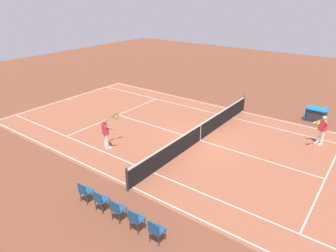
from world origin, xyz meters
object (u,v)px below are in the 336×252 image
at_px(tennis_player_near, 106,132).
at_px(spectator_chair_2, 117,209).
at_px(tennis_net, 200,132).
at_px(tennis_player_far, 322,129).
at_px(equipment_cart_tarped, 316,114).
at_px(tennis_ball, 204,119).
at_px(spectator_chair_4, 85,191).
at_px(spectator_chair_0, 156,230).
at_px(spectator_chair_3, 100,199).
at_px(spectator_chair_1, 136,219).

xyz_separation_m(tennis_player_near, spectator_chair_2, (-4.41, 3.60, -0.41)).
bearing_deg(tennis_net, tennis_player_far, -147.89).
height_order(tennis_player_far, equipment_cart_tarped, tennis_player_far).
xyz_separation_m(tennis_player_far, tennis_ball, (6.80, 0.60, -0.90)).
distance_m(tennis_net, spectator_chair_4, 7.34).
relative_size(tennis_player_near, spectator_chair_0, 1.93).
height_order(tennis_player_near, spectator_chair_4, tennis_player_near).
bearing_deg(tennis_ball, tennis_player_far, -174.93).
relative_size(spectator_chair_3, equipment_cart_tarped, 0.70).
relative_size(spectator_chair_2, spectator_chair_4, 1.00).
bearing_deg(tennis_player_far, tennis_net, 32.11).
relative_size(tennis_net, tennis_ball, 177.27).
distance_m(spectator_chair_0, spectator_chair_4, 3.51).
relative_size(spectator_chair_3, spectator_chair_4, 1.00).
distance_m(tennis_player_far, spectator_chair_0, 11.03).
bearing_deg(spectator_chair_3, tennis_player_far, -116.54).
height_order(tennis_net, tennis_player_near, tennis_player_near).
bearing_deg(tennis_player_far, tennis_player_near, 38.63).
height_order(tennis_net, equipment_cart_tarped, tennis_net).
relative_size(tennis_net, spectator_chair_1, 13.30).
distance_m(tennis_net, tennis_player_near, 5.08).
distance_m(tennis_net, spectator_chair_3, 7.29).
relative_size(tennis_ball, spectator_chair_4, 0.08).
distance_m(tennis_player_far, equipment_cart_tarped, 3.55).
bearing_deg(spectator_chair_0, spectator_chair_4, 0.00).
height_order(spectator_chair_1, equipment_cart_tarped, spectator_chair_1).
relative_size(tennis_player_near, spectator_chair_1, 1.93).
distance_m(tennis_ball, spectator_chair_2, 10.36).
height_order(tennis_net, spectator_chair_0, tennis_net).
xyz_separation_m(tennis_player_near, spectator_chair_4, (-2.66, 3.60, -0.41)).
xyz_separation_m(spectator_chair_0, equipment_cart_tarped, (-1.76, -14.07, -0.08)).
relative_size(spectator_chair_1, spectator_chair_4, 1.00).
xyz_separation_m(tennis_player_far, spectator_chair_0, (2.71, 10.68, -0.41)).
xyz_separation_m(tennis_player_near, tennis_ball, (-2.07, -6.48, -0.90)).
xyz_separation_m(tennis_ball, equipment_cart_tarped, (-5.85, -3.99, 0.40)).
height_order(spectator_chair_1, spectator_chair_3, same).
relative_size(tennis_player_far, spectator_chair_0, 1.93).
distance_m(spectator_chair_0, spectator_chair_3, 2.63).
xyz_separation_m(tennis_net, spectator_chair_3, (-0.07, 7.29, 0.03)).
xyz_separation_m(tennis_player_far, spectator_chair_4, (6.21, 10.68, -0.41)).
relative_size(tennis_net, spectator_chair_0, 13.30).
xyz_separation_m(tennis_net, spectator_chair_0, (-2.70, 7.29, 0.03)).
bearing_deg(tennis_ball, equipment_cart_tarped, -145.70).
bearing_deg(tennis_ball, tennis_net, 116.53).
bearing_deg(tennis_player_far, spectator_chair_2, 67.35).
distance_m(spectator_chair_2, equipment_cart_tarped, 14.50).
height_order(tennis_net, spectator_chair_4, tennis_net).
bearing_deg(spectator_chair_1, tennis_player_far, -108.54).
distance_m(spectator_chair_3, equipment_cart_tarped, 14.74).
bearing_deg(tennis_player_near, tennis_player_far, -141.37).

